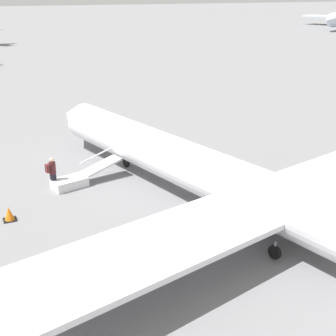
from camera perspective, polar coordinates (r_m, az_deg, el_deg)
ground_plane at (r=21.60m, az=8.70°, el=-6.77°), size 600.00×600.00×0.00m
airplane_main at (r=20.27m, az=10.87°, el=-3.18°), size 33.73×26.48×6.05m
boarding_stairs at (r=25.74m, az=-11.14°, el=-1.35°), size 1.95×4.14×1.57m
passenger at (r=25.35m, az=-13.96°, el=-0.37°), size 0.40×0.56×1.74m
traffic_cone_near_stairs at (r=22.77m, az=-18.79°, el=-5.33°), size 0.60×0.60×0.66m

